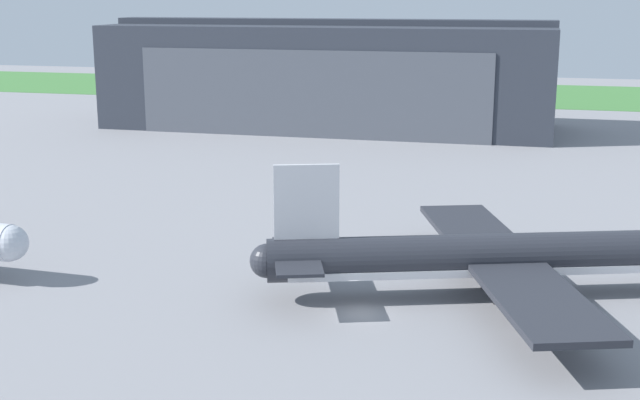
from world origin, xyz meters
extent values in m
plane|color=gray|center=(0.00, 0.00, 0.00)|extent=(440.00, 440.00, 0.00)
cube|color=#427C3B|center=(0.00, 167.64, 0.04)|extent=(440.00, 56.00, 0.08)
cube|color=#2D333D|center=(-27.22, 100.63, 10.11)|extent=(87.79, 28.56, 20.23)
cube|color=#4C515B|center=(-27.22, 86.19, 8.09)|extent=(66.72, 0.30, 16.18)
cube|color=#2D333D|center=(-27.22, 100.63, 20.83)|extent=(87.79, 6.86, 1.20)
cylinder|color=#282B33|center=(11.94, 7.61, 3.81)|extent=(41.93, 17.65, 3.82)
sphere|color=#282B33|center=(-8.40, 0.59, 3.81)|extent=(2.98, 2.98, 2.98)
cube|color=silver|center=(11.94, 7.61, 2.76)|extent=(38.69, 16.56, 0.67)
cube|color=silver|center=(-5.15, 1.72, 8.97)|extent=(5.42, 2.20, 6.50)
cube|color=#282B33|center=(-5.02, -1.28, 4.19)|extent=(5.41, 6.32, 0.28)
cube|color=#282B33|center=(-6.90, 4.15, 4.19)|extent=(5.41, 6.32, 0.28)
cube|color=#282B33|center=(14.39, -2.13, 3.33)|extent=(12.35, 19.18, 0.56)
cube|color=#282B33|center=(7.87, 16.79, 3.33)|extent=(12.35, 19.18, 0.56)
cylinder|color=gray|center=(14.68, -0.51, 1.98)|extent=(4.12, 3.17, 2.10)
cylinder|color=gray|center=(9.09, 15.70, 1.98)|extent=(4.12, 3.17, 2.10)
cylinder|color=black|center=(10.97, 5.15, 0.95)|extent=(0.56, 0.56, 1.90)
cylinder|color=black|center=(9.66, 8.95, 0.95)|extent=(0.56, 0.56, 1.90)
sphere|color=silver|center=(-32.75, -0.49, 3.95)|extent=(3.35, 3.35, 3.35)
camera|label=1|loc=(13.27, -66.21, 26.17)|focal=47.86mm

